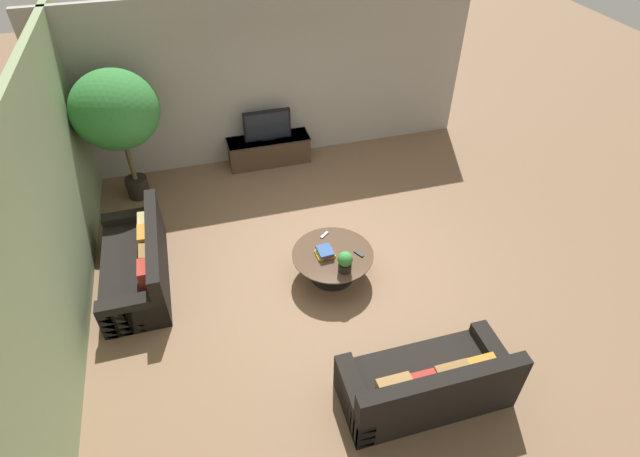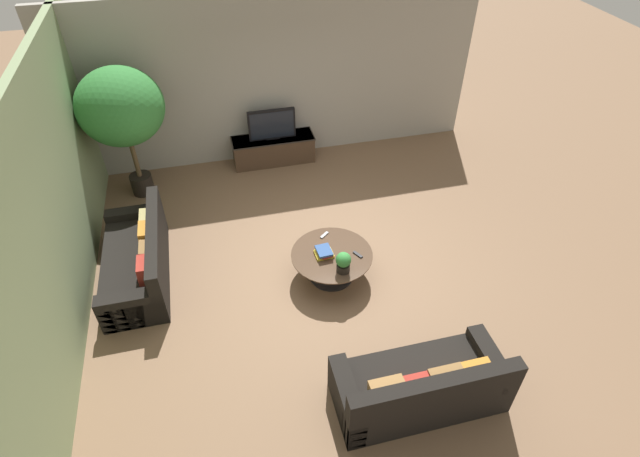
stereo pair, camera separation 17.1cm
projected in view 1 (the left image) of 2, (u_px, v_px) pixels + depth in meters
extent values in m
plane|color=brown|center=(319.00, 264.00, 7.40)|extent=(24.00, 24.00, 0.00)
cube|color=#A39E93|center=(269.00, 79.00, 8.81)|extent=(7.40, 0.12, 3.00)
cube|color=gray|center=(49.00, 215.00, 5.90)|extent=(0.12, 7.40, 3.00)
cube|color=#473323|center=(269.00, 150.00, 9.36)|extent=(1.50, 0.48, 0.51)
cube|color=#2D2823|center=(268.00, 139.00, 9.20)|extent=(1.53, 0.50, 0.02)
cube|color=black|center=(267.00, 125.00, 9.01)|extent=(0.86, 0.08, 0.56)
cube|color=black|center=(268.00, 126.00, 8.98)|extent=(0.79, 0.00, 0.50)
cube|color=black|center=(268.00, 138.00, 9.19)|extent=(0.26, 0.13, 0.02)
cylinder|color=black|center=(332.00, 275.00, 7.22)|extent=(0.63, 0.63, 0.02)
cylinder|color=black|center=(332.00, 265.00, 7.09)|extent=(0.10, 0.10, 0.42)
cylinder|color=#4C3828|center=(333.00, 254.00, 6.95)|extent=(1.14, 1.14, 0.02)
cube|color=black|center=(136.00, 269.00, 7.02)|extent=(0.84, 1.98, 0.42)
cube|color=black|center=(154.00, 243.00, 6.82)|extent=(0.16, 1.98, 0.42)
cube|color=black|center=(135.00, 227.00, 7.64)|extent=(0.84, 0.20, 0.54)
cube|color=black|center=(135.00, 314.00, 6.33)|extent=(0.84, 0.20, 0.54)
cube|color=tan|center=(143.00, 225.00, 7.21)|extent=(0.14, 0.31, 0.28)
cube|color=orange|center=(143.00, 240.00, 6.95)|extent=(0.14, 0.34, 0.32)
cube|color=olive|center=(143.00, 258.00, 6.71)|extent=(0.16, 0.29, 0.28)
cube|color=#B23328|center=(143.00, 275.00, 6.45)|extent=(0.13, 0.32, 0.30)
cube|color=black|center=(424.00, 384.00, 5.63)|extent=(1.89, 0.84, 0.42)
cube|color=black|center=(444.00, 390.00, 5.11)|extent=(1.89, 0.16, 0.42)
cube|color=black|center=(492.00, 364.00, 5.77)|extent=(0.20, 0.84, 0.54)
cube|color=black|center=(354.00, 400.00, 5.42)|extent=(0.20, 0.84, 0.54)
cube|color=orange|center=(477.00, 368.00, 5.36)|extent=(0.36, 0.14, 0.33)
cube|color=olive|center=(450.00, 375.00, 5.29)|extent=(0.37, 0.13, 0.34)
cube|color=#B23328|center=(422.00, 383.00, 5.23)|extent=(0.34, 0.14, 0.31)
cube|color=olive|center=(394.00, 390.00, 5.16)|extent=(0.37, 0.16, 0.34)
cylinder|color=black|center=(138.00, 187.00, 8.59)|extent=(0.37, 0.37, 0.35)
cylinder|color=brown|center=(130.00, 162.00, 8.26)|extent=(0.08, 0.08, 0.68)
ellipsoid|color=#337F38|center=(115.00, 110.00, 7.65)|extent=(1.34, 1.34, 1.22)
cylinder|color=black|center=(345.00, 267.00, 6.66)|extent=(0.18, 0.18, 0.12)
sphere|color=#337F38|center=(345.00, 259.00, 6.56)|extent=(0.21, 0.21, 0.21)
cube|color=gold|center=(325.00, 254.00, 6.91)|extent=(0.26, 0.21, 0.04)
cube|color=#A32823|center=(325.00, 252.00, 6.89)|extent=(0.20, 0.28, 0.04)
cube|color=#2D4C84|center=(325.00, 251.00, 6.86)|extent=(0.21, 0.26, 0.03)
cube|color=black|center=(359.00, 254.00, 6.93)|extent=(0.11, 0.16, 0.02)
cube|color=gray|center=(324.00, 235.00, 7.23)|extent=(0.15, 0.13, 0.02)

